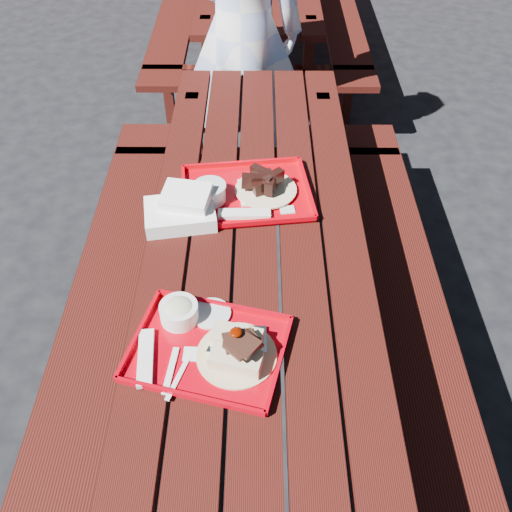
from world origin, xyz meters
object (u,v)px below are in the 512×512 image
picnic_table_near (256,278)px  near_tray (209,339)px  far_tray (244,192)px  person (242,32)px

picnic_table_near → near_tray: bearing=-106.2°
picnic_table_near → near_tray: size_ratio=4.95×
near_tray → far_tray: size_ratio=0.97×
near_tray → person: 1.85m
person → near_tray: bearing=90.4°
picnic_table_near → person: size_ratio=1.41×
near_tray → person: person is taller
picnic_table_near → person: (-0.08, 1.40, 0.29)m
far_tray → person: bearing=91.7°
picnic_table_near → near_tray: (-0.13, -0.44, 0.22)m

